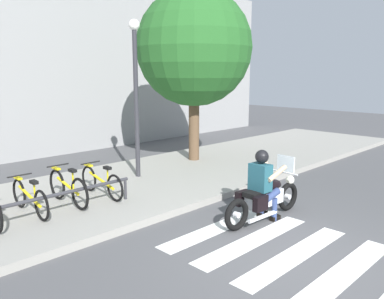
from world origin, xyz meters
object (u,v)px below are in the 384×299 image
(bicycle_1, at_px, (30,198))
(bicycle_2, at_px, (68,188))
(motorcycle, at_px, (265,198))
(bike_rack, at_px, (62,196))
(tree_near_rack, at_px, (194,48))
(bicycle_3, at_px, (101,182))
(rider, at_px, (263,180))
(street_lamp, at_px, (136,86))

(bicycle_1, xyz_separation_m, bicycle_2, (0.80, -0.00, 0.03))
(motorcycle, xyz_separation_m, bike_rack, (-2.90, 2.61, 0.11))
(bike_rack, xyz_separation_m, tree_near_rack, (5.32, 1.75, 3.02))
(motorcycle, bearing_deg, bicycle_2, 128.34)
(bicycle_1, distance_m, tree_near_rack, 6.61)
(bicycle_1, bearing_deg, tree_near_rack, 11.79)
(bicycle_3, bearing_deg, tree_near_rack, 16.14)
(bicycle_1, distance_m, bicycle_3, 1.59)
(motorcycle, bearing_deg, rider, 174.08)
(rider, bearing_deg, bike_rack, 137.33)
(motorcycle, xyz_separation_m, rider, (-0.08, 0.01, 0.36))
(bicycle_2, height_order, bicycle_3, bicycle_2)
(rider, height_order, bicycle_3, rider)
(street_lamp, bearing_deg, tree_near_rack, 9.06)
(bicycle_1, distance_m, bike_rack, 0.69)
(motorcycle, distance_m, bicycle_3, 3.59)
(motorcycle, distance_m, rider, 0.37)
(rider, xyz_separation_m, bike_rack, (-2.82, 2.60, -0.25))
(bicycle_2, xyz_separation_m, tree_near_rack, (4.92, 1.20, 3.07))
(street_lamp, bearing_deg, bicycle_2, -161.75)
(bicycle_2, relative_size, bike_rack, 0.55)
(bicycle_2, bearing_deg, motorcycle, -51.66)
(motorcycle, relative_size, bicycle_2, 1.35)
(bicycle_1, xyz_separation_m, bike_rack, (0.40, -0.56, 0.08))
(street_lamp, height_order, tree_near_rack, tree_near_rack)
(bicycle_2, height_order, street_lamp, street_lamp)
(motorcycle, xyz_separation_m, tree_near_rack, (2.42, 4.36, 3.13))
(bicycle_2, height_order, bike_rack, bicycle_2)
(bicycle_1, xyz_separation_m, street_lamp, (3.21, 0.79, 2.05))
(motorcycle, bearing_deg, bicycle_1, 136.19)
(rider, xyz_separation_m, bicycle_1, (-3.22, 3.16, -0.33))
(bicycle_1, bearing_deg, bicycle_2, -0.13)
(bicycle_1, height_order, street_lamp, street_lamp)
(motorcycle, xyz_separation_m, bicycle_3, (-1.70, 3.16, 0.03))
(rider, bearing_deg, motorcycle, -5.92)
(bicycle_2, bearing_deg, bicycle_3, 0.14)
(bicycle_3, bearing_deg, street_lamp, 26.16)
(bike_rack, relative_size, street_lamp, 0.72)
(bicycle_3, relative_size, tree_near_rack, 0.31)
(bike_rack, distance_m, street_lamp, 3.69)
(bike_rack, bearing_deg, rider, -42.67)
(bicycle_3, bearing_deg, rider, -62.76)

